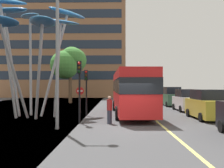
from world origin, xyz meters
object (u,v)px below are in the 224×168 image
at_px(street_lamp, 62,29).
at_px(no_entry_sign, 80,97).
at_px(car_parked_far, 187,101).
at_px(car_parked_mid, 207,105).
at_px(red_bus, 131,90).
at_px(traffic_light_kerb_far, 86,83).
at_px(car_far_side, 160,96).
at_px(traffic_light_kerb_near, 79,78).
at_px(leaf_sculpture, 26,22).
at_px(car_side_street, 172,97).
at_px(pedestrian, 110,110).

xyz_separation_m(street_lamp, no_entry_sign, (0.19, 5.44, -3.90)).
relative_size(car_parked_far, no_entry_sign, 1.81).
bearing_deg(car_parked_mid, car_parked_far, 86.86).
xyz_separation_m(red_bus, street_lamp, (-4.18, -6.77, 3.39)).
xyz_separation_m(traffic_light_kerb_far, car_far_side, (8.73, 16.07, -1.63)).
relative_size(traffic_light_kerb_near, car_parked_mid, 0.86).
bearing_deg(car_far_side, leaf_sculpture, -127.56).
bearing_deg(leaf_sculpture, red_bus, 12.53).
distance_m(traffic_light_kerb_near, car_side_street, 16.47).
bearing_deg(red_bus, car_parked_far, 30.54).
relative_size(car_side_street, car_far_side, 0.99).
height_order(car_parked_far, car_side_street, car_side_street).
height_order(car_parked_far, street_lamp, street_lamp).
relative_size(traffic_light_kerb_far, car_parked_mid, 0.79).
bearing_deg(leaf_sculpture, no_entry_sign, 6.31).
distance_m(car_parked_mid, car_far_side, 17.83).
xyz_separation_m(red_bus, car_parked_far, (5.47, 3.23, -1.07)).
bearing_deg(car_parked_far, pedestrian, -131.59).
distance_m(leaf_sculpture, traffic_light_kerb_near, 6.77).
bearing_deg(traffic_light_kerb_near, car_far_side, 66.34).
distance_m(traffic_light_kerb_far, car_side_street, 13.43).
bearing_deg(car_parked_far, car_parked_mid, -93.14).
distance_m(car_parked_mid, street_lamp, 11.16).
bearing_deg(street_lamp, traffic_light_kerb_near, 73.93).
bearing_deg(traffic_light_kerb_far, no_entry_sign, -127.49).
distance_m(red_bus, car_side_street, 10.61).
bearing_deg(car_far_side, car_parked_mid, -90.01).
bearing_deg(traffic_light_kerb_far, pedestrian, -64.55).
relative_size(car_parked_far, car_far_side, 0.98).
distance_m(traffic_light_kerb_far, no_entry_sign, 1.27).
height_order(car_parked_far, car_far_side, car_parked_far).
height_order(traffic_light_kerb_near, pedestrian, traffic_light_kerb_near).
relative_size(car_parked_far, pedestrian, 2.38).
xyz_separation_m(leaf_sculpture, car_parked_mid, (13.10, -0.79, -6.11)).
relative_size(traffic_light_kerb_near, pedestrian, 2.27).
relative_size(street_lamp, pedestrian, 5.06).
xyz_separation_m(leaf_sculpture, traffic_light_kerb_near, (4.38, -2.87, -4.28)).
distance_m(traffic_light_kerb_near, car_far_side, 21.81).
xyz_separation_m(traffic_light_kerb_far, car_side_street, (8.96, 9.87, -1.56)).
distance_m(traffic_light_kerb_near, no_entry_sign, 3.57).
relative_size(car_parked_far, street_lamp, 0.47).
relative_size(car_parked_mid, no_entry_sign, 2.00).
bearing_deg(car_far_side, no_entry_sign, -118.85).
distance_m(street_lamp, pedestrian, 5.56).
relative_size(red_bus, traffic_light_kerb_far, 3.23).
relative_size(red_bus, pedestrian, 6.73).
relative_size(red_bus, no_entry_sign, 5.11).
distance_m(car_parked_far, pedestrian, 10.75).
bearing_deg(red_bus, pedestrian, -109.07).
bearing_deg(pedestrian, traffic_light_kerb_far, 115.45).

